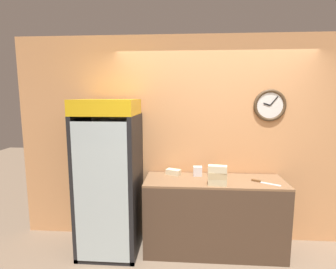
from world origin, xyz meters
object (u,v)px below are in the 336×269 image
sandwich_stack_bottom (217,182)px  napkin_dispenser (198,171)px  beverage_cooler (111,169)px  chefs_knife (262,182)px  sandwich_stack_top (218,169)px  condiment_jar (212,171)px  sandwich_flat_left (173,172)px  sandwich_stack_middle (217,176)px

sandwich_stack_bottom → napkin_dispenser: (-0.21, 0.35, 0.02)m
napkin_dispenser → beverage_cooler: bearing=-171.2°
chefs_knife → sandwich_stack_bottom: bearing=-165.9°
sandwich_stack_bottom → sandwich_stack_top: bearing=180.0°
sandwich_stack_bottom → beverage_cooler: bearing=171.9°
sandwich_stack_top → condiment_jar: bearing=94.7°
sandwich_stack_bottom → condiment_jar: 0.37m
beverage_cooler → sandwich_stack_top: beverage_cooler is taller
sandwich_flat_left → chefs_knife: size_ratio=0.68×
sandwich_stack_top → chefs_knife: (0.54, 0.13, -0.19)m
sandwich_stack_top → sandwich_flat_left: (-0.52, 0.37, -0.16)m
sandwich_stack_bottom → chefs_knife: bearing=14.1°
sandwich_flat_left → sandwich_stack_top: bearing=-35.7°
sandwich_stack_middle → sandwich_flat_left: size_ratio=1.06×
sandwich_stack_middle → condiment_jar: size_ratio=1.89×
sandwich_stack_top → sandwich_flat_left: sandwich_stack_top is taller
sandwich_stack_middle → chefs_knife: size_ratio=0.72×
sandwich_flat_left → condiment_jar: 0.49m
beverage_cooler → sandwich_flat_left: size_ratio=9.18×
chefs_knife → sandwich_stack_middle: bearing=-165.9°
sandwich_flat_left → napkin_dispenser: bearing=-3.9°
sandwich_stack_bottom → sandwich_stack_middle: sandwich_stack_middle is taller
beverage_cooler → napkin_dispenser: 1.10m
beverage_cooler → sandwich_flat_left: (0.77, 0.19, -0.08)m
sandwich_stack_middle → sandwich_stack_top: bearing=0.0°
sandwich_stack_middle → napkin_dispenser: bearing=120.6°
chefs_knife → napkin_dispenser: size_ratio=2.53×
sandwich_stack_middle → chefs_knife: (0.54, 0.13, -0.11)m
beverage_cooler → condiment_jar: bearing=8.3°
condiment_jar → sandwich_flat_left: bearing=179.4°
beverage_cooler → sandwich_stack_bottom: beverage_cooler is taller
sandwich_stack_top → chefs_knife: bearing=14.1°
sandwich_flat_left → napkin_dispenser: size_ratio=1.72×
beverage_cooler → condiment_jar: (1.26, 0.18, -0.05)m
sandwich_stack_bottom → condiment_jar: (-0.03, 0.37, 0.02)m
beverage_cooler → chefs_knife: size_ratio=6.23×
sandwich_stack_bottom → sandwich_flat_left: bearing=144.3°
sandwich_stack_top → chefs_knife: size_ratio=0.73×
condiment_jar → chefs_knife: bearing=-22.5°
sandwich_stack_top → condiment_jar: size_ratio=1.91×
beverage_cooler → sandwich_stack_top: size_ratio=8.52×
sandwich_stack_bottom → napkin_dispenser: bearing=120.6°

